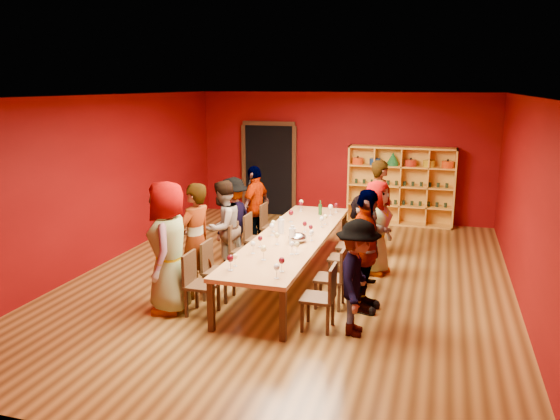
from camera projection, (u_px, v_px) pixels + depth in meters
The scene contains 50 objects.
room_shell at pixel (292, 191), 8.75m from camera, with size 7.10×9.10×3.04m.
tasting_table at pixel (292, 239), 8.93m from camera, with size 1.10×4.50×0.75m.
doorway at pixel (270, 169), 13.48m from camera, with size 1.40×0.17×2.30m.
shelving_unit at pixel (401, 182), 12.50m from camera, with size 2.40×0.40×1.80m.
chair_person_left_0 at pixel (197, 280), 7.64m from camera, with size 0.42×0.42×0.89m.
person_left_0 at pixel (168, 247), 7.66m from camera, with size 0.92×0.50×1.88m, color #D68F95.
chair_person_left_1 at pixel (214, 267), 8.20m from camera, with size 0.42×0.42×0.89m.
person_left_1 at pixel (195, 241), 8.19m from camera, with size 0.64×0.47×1.76m, color #5575AE.
chair_person_left_2 at pixel (240, 247), 9.23m from camera, with size 0.42×0.42×0.89m.
person_left_2 at pixel (223, 228), 9.24m from camera, with size 0.78×0.43×1.61m, color silver.
chair_person_left_3 at pixel (254, 236), 9.88m from camera, with size 0.42×0.42×0.89m.
person_left_3 at pixel (233, 219), 9.93m from camera, with size 1.00×0.41×1.55m, color #5B80BC.
chair_person_left_4 at pixel (269, 224), 10.74m from camera, with size 0.42×0.42×0.89m.
person_left_4 at pixel (255, 207), 10.75m from camera, with size 0.96×0.44×1.63m, color #6198C9.
chair_person_right_0 at pixel (324, 294), 7.14m from camera, with size 0.42×0.42×0.89m.
person_right_0 at pixel (357, 278), 6.96m from camera, with size 0.99×0.41×1.53m, color #45454A.
chair_person_right_1 at pixel (335, 275), 7.87m from camera, with size 0.42×0.42×0.89m.
person_right_1 at pixel (365, 251), 7.66m from camera, with size 1.04×0.47×1.77m, color #49494E.
chair_person_right_2 at pixel (347, 255), 8.78m from camera, with size 0.42×0.42×0.89m.
person_right_2 at pixel (363, 241), 8.65m from camera, with size 1.39×0.40×1.50m, color #161A3C.
chair_person_right_3 at pixel (354, 243), 9.42m from camera, with size 0.42×0.42×0.89m.
person_right_3 at pixel (376, 227), 9.25m from camera, with size 0.79×0.43×1.61m, color silver.
chair_person_right_4 at pixel (363, 228), 10.44m from camera, with size 0.42×0.42×0.89m.
person_right_4 at pixel (380, 208), 10.26m from camera, with size 0.66×0.48×1.81m, color #C48388.
wine_glass_0 at pixel (253, 245), 7.97m from camera, with size 0.08×0.08×0.19m.
wine_glass_1 at pixel (282, 261), 7.19m from camera, with size 0.08×0.08×0.20m.
wine_glass_2 at pixel (272, 227), 8.93m from camera, with size 0.08×0.08×0.21m.
wine_glass_3 at pixel (301, 202), 10.80m from camera, with size 0.08×0.08×0.20m.
wine_glass_4 at pixel (277, 268), 6.94m from camera, with size 0.08×0.08×0.20m.
wine_glass_5 at pixel (277, 236), 8.42m from camera, with size 0.08×0.08×0.19m.
wine_glass_6 at pixel (336, 205), 10.55m from camera, with size 0.08×0.08×0.19m.
wine_glass_7 at pixel (235, 257), 7.42m from camera, with size 0.07×0.07×0.18m.
wine_glass_8 at pixel (312, 233), 8.63m from camera, with size 0.07×0.07×0.18m.
wine_glass_9 at pixel (291, 213), 9.81m from camera, with size 0.09×0.09×0.22m.
wine_glass_10 at pixel (264, 249), 7.67m from camera, with size 0.09×0.09×0.22m.
wine_glass_11 at pixel (331, 207), 10.30m from camera, with size 0.09×0.09×0.21m.
wine_glass_12 at pixel (260, 239), 8.29m from camera, with size 0.07×0.07×0.18m.
wine_glass_13 at pixel (301, 204), 10.63m from camera, with size 0.08×0.08×0.19m.
wine_glass_14 at pixel (297, 245), 7.95m from camera, with size 0.08×0.08×0.19m.
wine_glass_15 at pixel (322, 219), 9.46m from camera, with size 0.08×0.08×0.19m.
wine_glass_16 at pixel (311, 227), 8.96m from camera, with size 0.07×0.07×0.18m.
wine_glass_17 at pixel (273, 223), 9.15m from camera, with size 0.08×0.08×0.20m.
wine_glass_18 at pixel (305, 224), 9.13m from camera, with size 0.08×0.08×0.19m.
wine_glass_19 at pixel (230, 259), 7.24m from camera, with size 0.09×0.09×0.22m.
wine_glass_20 at pixel (325, 217), 9.62m from camera, with size 0.08×0.08×0.19m.
wine_glass_21 at pixel (292, 245), 7.93m from camera, with size 0.08×0.08×0.20m.
spittoon_bowl at pixel (297, 238), 8.59m from camera, with size 0.29×0.29×0.16m, color #B0B3B7.
carafe_a at pixel (281, 226), 9.08m from camera, with size 0.14×0.14×0.28m.
carafe_b at pixel (292, 235), 8.53m from camera, with size 0.14×0.14×0.28m.
wine_bottle at pixel (320, 209), 10.36m from camera, with size 0.07×0.07×0.28m.
Camera 1 is at (2.28, -8.28, 3.18)m, focal length 35.00 mm.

